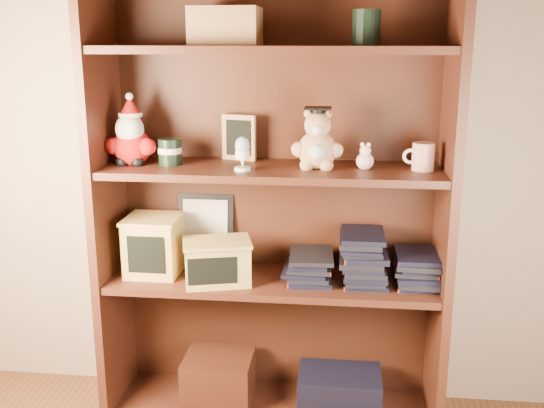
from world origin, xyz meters
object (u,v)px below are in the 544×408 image
Objects in this scene: grad_teddy_bear at (317,145)px; teacher_mug at (422,157)px; treats_box at (154,245)px; bookcase at (273,212)px.

teacher_mug is at bearing 1.05° from grad_teddy_bear.
treats_box is (-0.92, -0.00, -0.34)m from teacher_mug.
bookcase is 7.64× the size of grad_teddy_bear.
treats_box is at bearing 179.46° from grad_teddy_bear.
bookcase reaches higher than treats_box.
bookcase is at bearing 159.79° from grad_teddy_bear.
bookcase is at bearing 174.23° from teacher_mug.
treats_box is at bearing -179.94° from teacher_mug.
bookcase is 0.30m from grad_teddy_bear.
treats_box is at bearing -173.06° from bookcase.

